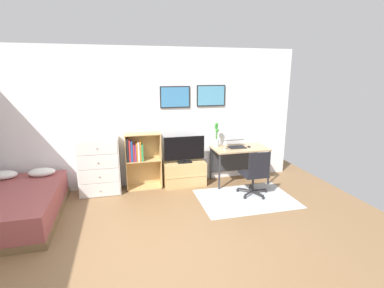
{
  "coord_description": "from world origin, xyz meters",
  "views": [
    {
      "loc": [
        -0.47,
        -3.11,
        2.2
      ],
      "look_at": [
        0.68,
        1.5,
        1.02
      ],
      "focal_mm": 26.48,
      "sensor_mm": 36.0,
      "label": 1
    }
  ],
  "objects_px": {
    "bed": "(12,206)",
    "computer_mouse": "(249,146)",
    "wine_glass": "(225,143)",
    "bookshelf": "(140,157)",
    "television": "(184,150)",
    "bamboo_vase": "(217,136)",
    "desk": "(238,153)",
    "laptop": "(236,144)",
    "tv_stand": "(184,173)",
    "dresser": "(99,166)",
    "office_chair": "(256,172)"
  },
  "relations": [
    {
      "from": "bamboo_vase",
      "to": "desk",
      "type": "bearing_deg",
      "value": -12.47
    },
    {
      "from": "tv_stand",
      "to": "laptop",
      "type": "relative_size",
      "value": 2.19
    },
    {
      "from": "computer_mouse",
      "to": "wine_glass",
      "type": "distance_m",
      "value": 0.56
    },
    {
      "from": "desk",
      "to": "laptop",
      "type": "bearing_deg",
      "value": 173.73
    },
    {
      "from": "bookshelf",
      "to": "television",
      "type": "distance_m",
      "value": 0.88
    },
    {
      "from": "bookshelf",
      "to": "wine_glass",
      "type": "xyz_separation_m",
      "value": [
        1.65,
        -0.23,
        0.24
      ]
    },
    {
      "from": "tv_stand",
      "to": "office_chair",
      "type": "distance_m",
      "value": 1.44
    },
    {
      "from": "computer_mouse",
      "to": "bamboo_vase",
      "type": "bearing_deg",
      "value": 162.56
    },
    {
      "from": "bookshelf",
      "to": "tv_stand",
      "type": "bearing_deg",
      "value": -3.42
    },
    {
      "from": "dresser",
      "to": "bookshelf",
      "type": "height_order",
      "value": "bookshelf"
    },
    {
      "from": "dresser",
      "to": "tv_stand",
      "type": "relative_size",
      "value": 1.3
    },
    {
      "from": "tv_stand",
      "to": "desk",
      "type": "relative_size",
      "value": 0.74
    },
    {
      "from": "television",
      "to": "bamboo_vase",
      "type": "bearing_deg",
      "value": 7.45
    },
    {
      "from": "desk",
      "to": "office_chair",
      "type": "xyz_separation_m",
      "value": [
        0.01,
        -0.81,
        -0.15
      ]
    },
    {
      "from": "bookshelf",
      "to": "bamboo_vase",
      "type": "relative_size",
      "value": 2.19
    },
    {
      "from": "laptop",
      "to": "computer_mouse",
      "type": "height_order",
      "value": "laptop"
    },
    {
      "from": "dresser",
      "to": "bookshelf",
      "type": "relative_size",
      "value": 0.98
    },
    {
      "from": "bookshelf",
      "to": "television",
      "type": "relative_size",
      "value": 1.37
    },
    {
      "from": "television",
      "to": "office_chair",
      "type": "height_order",
      "value": "television"
    },
    {
      "from": "computer_mouse",
      "to": "bamboo_vase",
      "type": "relative_size",
      "value": 0.21
    },
    {
      "from": "office_chair",
      "to": "bookshelf",
      "type": "bearing_deg",
      "value": 155.79
    },
    {
      "from": "bed",
      "to": "wine_glass",
      "type": "xyz_separation_m",
      "value": [
        3.66,
        0.59,
        0.64
      ]
    },
    {
      "from": "bed",
      "to": "desk",
      "type": "bearing_deg",
      "value": 9.62
    },
    {
      "from": "computer_mouse",
      "to": "laptop",
      "type": "bearing_deg",
      "value": 156.57
    },
    {
      "from": "desk",
      "to": "computer_mouse",
      "type": "distance_m",
      "value": 0.26
    },
    {
      "from": "bed",
      "to": "computer_mouse",
      "type": "height_order",
      "value": "computer_mouse"
    },
    {
      "from": "bookshelf",
      "to": "bamboo_vase",
      "type": "bearing_deg",
      "value": 0.61
    },
    {
      "from": "computer_mouse",
      "to": "wine_glass",
      "type": "bearing_deg",
      "value": -175.32
    },
    {
      "from": "bed",
      "to": "tv_stand",
      "type": "distance_m",
      "value": 2.98
    },
    {
      "from": "television",
      "to": "wine_glass",
      "type": "relative_size",
      "value": 4.48
    },
    {
      "from": "bed",
      "to": "dresser",
      "type": "distance_m",
      "value": 1.49
    },
    {
      "from": "bookshelf",
      "to": "dresser",
      "type": "bearing_deg",
      "value": -174.94
    },
    {
      "from": "tv_stand",
      "to": "wine_glass",
      "type": "relative_size",
      "value": 4.62
    },
    {
      "from": "desk",
      "to": "bamboo_vase",
      "type": "xyz_separation_m",
      "value": [
        -0.44,
        0.1,
        0.36
      ]
    },
    {
      "from": "bed",
      "to": "wine_glass",
      "type": "bearing_deg",
      "value": 8.39
    },
    {
      "from": "bed",
      "to": "dresser",
      "type": "bearing_deg",
      "value": 30.04
    },
    {
      "from": "laptop",
      "to": "computer_mouse",
      "type": "bearing_deg",
      "value": -23.0
    },
    {
      "from": "dresser",
      "to": "television",
      "type": "relative_size",
      "value": 1.34
    },
    {
      "from": "bookshelf",
      "to": "desk",
      "type": "bearing_deg",
      "value": -2.34
    },
    {
      "from": "tv_stand",
      "to": "office_chair",
      "type": "height_order",
      "value": "office_chair"
    },
    {
      "from": "dresser",
      "to": "desk",
      "type": "height_order",
      "value": "dresser"
    },
    {
      "from": "television",
      "to": "office_chair",
      "type": "distance_m",
      "value": 1.44
    },
    {
      "from": "bed",
      "to": "computer_mouse",
      "type": "bearing_deg",
      "value": 7.82
    },
    {
      "from": "desk",
      "to": "wine_glass",
      "type": "xyz_separation_m",
      "value": [
        -0.36,
        -0.15,
        0.27
      ]
    },
    {
      "from": "office_chair",
      "to": "laptop",
      "type": "relative_size",
      "value": 2.26
    },
    {
      "from": "dresser",
      "to": "bookshelf",
      "type": "bearing_deg",
      "value": 5.06
    },
    {
      "from": "laptop",
      "to": "computer_mouse",
      "type": "distance_m",
      "value": 0.27
    },
    {
      "from": "bookshelf",
      "to": "television",
      "type": "xyz_separation_m",
      "value": [
        0.87,
        -0.07,
        0.11
      ]
    },
    {
      "from": "desk",
      "to": "wine_glass",
      "type": "bearing_deg",
      "value": -157.75
    },
    {
      "from": "tv_stand",
      "to": "laptop",
      "type": "bearing_deg",
      "value": -1.25
    }
  ]
}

